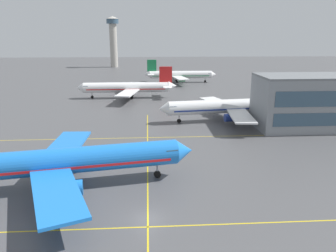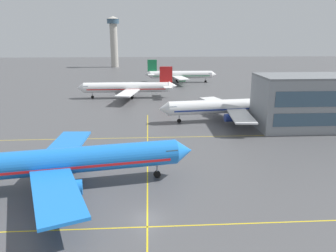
% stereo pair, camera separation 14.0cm
% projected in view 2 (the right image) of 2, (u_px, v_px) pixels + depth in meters
% --- Properties ---
extents(ground_plane, '(600.00, 600.00, 0.00)m').
position_uv_depth(ground_plane, '(147.00, 218.00, 41.60)').
color(ground_plane, '#4C4C4F').
extents(airliner_front_gate, '(40.28, 34.33, 12.55)m').
position_uv_depth(airliner_front_gate, '(65.00, 161.00, 49.01)').
color(airliner_front_gate, blue).
rests_on(airliner_front_gate, ground).
extents(airliner_second_row, '(37.52, 32.14, 11.66)m').
position_uv_depth(airliner_second_row, '(227.00, 106.00, 87.24)').
color(airliner_second_row, white).
rests_on(airliner_second_row, ground).
extents(airliner_third_row, '(36.95, 32.00, 11.53)m').
position_uv_depth(airliner_third_row, '(128.00, 87.00, 118.34)').
color(airliner_third_row, white).
rests_on(airliner_third_row, ground).
extents(airliner_far_left_stand, '(35.54, 30.74, 11.08)m').
position_uv_depth(airliner_far_left_stand, '(180.00, 75.00, 156.48)').
color(airliner_far_left_stand, white).
rests_on(airliner_far_left_stand, ground).
extents(taxiway_markings, '(150.52, 78.34, 0.01)m').
position_uv_depth(taxiway_markings, '(148.00, 169.00, 56.75)').
color(taxiway_markings, yellow).
rests_on(taxiway_markings, ground).
extents(control_tower, '(8.82, 8.82, 34.81)m').
position_uv_depth(control_tower, '(114.00, 38.00, 224.46)').
color(control_tower, '#ADA89E').
rests_on(control_tower, ground).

